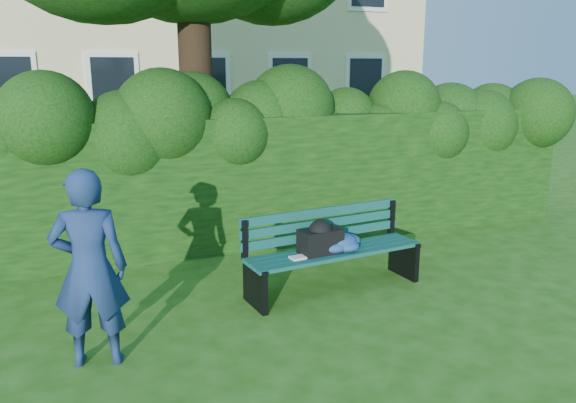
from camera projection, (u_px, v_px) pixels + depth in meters
name	position (u px, v px, depth m)	size (l,w,h in m)	color
ground	(308.00, 299.00, 6.06)	(80.00, 80.00, 0.00)	#24550F
hedge	(248.00, 180.00, 7.85)	(10.00, 1.00, 1.80)	black
park_bench	(331.00, 246.00, 6.21)	(2.09, 0.80, 0.89)	#0D4340
man_reading	(89.00, 269.00, 4.58)	(0.61, 0.40, 1.68)	navy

